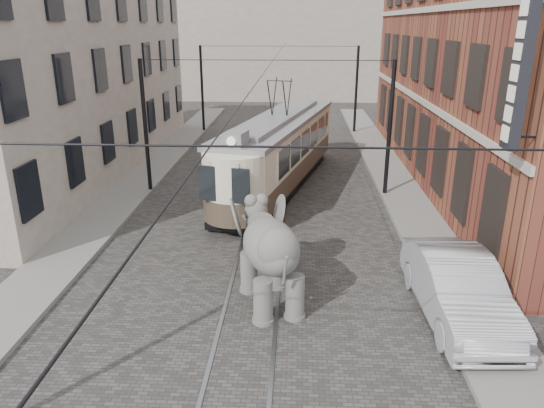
{
  "coord_description": "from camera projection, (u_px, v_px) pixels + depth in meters",
  "views": [
    {
      "loc": [
        1.22,
        -16.27,
        7.42
      ],
      "look_at": [
        0.44,
        -1.31,
        2.1
      ],
      "focal_mm": 33.72,
      "sensor_mm": 36.0,
      "label": 1
    }
  ],
  "objects": [
    {
      "name": "tram",
      "position": [
        279.0,
        135.0,
        23.71
      ],
      "size": [
        5.57,
        12.93,
        5.03
      ],
      "primitive_type": null,
      "rotation": [
        0.0,
        0.0,
        -0.24
      ],
      "color": "beige",
      "rests_on": "ground"
    },
    {
      "name": "parked_car",
      "position": [
        458.0,
        288.0,
        13.38
      ],
      "size": [
        2.09,
        5.28,
        1.71
      ],
      "primitive_type": "imported",
      "rotation": [
        0.0,
        0.0,
        0.05
      ],
      "color": "#A1A1A5",
      "rests_on": "ground"
    },
    {
      "name": "catenary",
      "position": [
        265.0,
        134.0,
        21.56
      ],
      "size": [
        11.0,
        30.2,
        6.0
      ],
      "primitive_type": null,
      "color": "black",
      "rests_on": "ground"
    },
    {
      "name": "stucco_building",
      "position": [
        61.0,
        73.0,
        26.13
      ],
      "size": [
        7.0,
        24.0,
        10.0
      ],
      "primitive_type": "cube",
      "color": "gray",
      "rests_on": "ground"
    },
    {
      "name": "elephant",
      "position": [
        271.0,
        260.0,
        13.87
      ],
      "size": [
        3.65,
        4.95,
        2.7
      ],
      "primitive_type": null,
      "rotation": [
        0.0,
        0.0,
        0.31
      ],
      "color": "#63605B",
      "rests_on": "ground"
    },
    {
      "name": "sidewalk_right",
      "position": [
        435.0,
        250.0,
        17.53
      ],
      "size": [
        2.0,
        60.0,
        0.15
      ],
      "primitive_type": "cube",
      "color": "slate",
      "rests_on": "ground"
    },
    {
      "name": "ground",
      "position": [
        261.0,
        248.0,
        17.85
      ],
      "size": [
        120.0,
        120.0,
        0.0
      ],
      "primitive_type": "plane",
      "color": "#454340"
    },
    {
      "name": "distant_block",
      "position": [
        288.0,
        27.0,
        53.16
      ],
      "size": [
        28.0,
        10.0,
        14.0
      ],
      "primitive_type": "cube",
      "color": "gray",
      "rests_on": "ground"
    },
    {
      "name": "sidewalk_left",
      "position": [
        79.0,
        242.0,
        18.14
      ],
      "size": [
        2.0,
        60.0,
        0.15
      ],
      "primitive_type": "cube",
      "color": "slate",
      "rests_on": "ground"
    },
    {
      "name": "brick_building",
      "position": [
        509.0,
        55.0,
        23.78
      ],
      "size": [
        8.0,
        26.0,
        12.0
      ],
      "primitive_type": "cube",
      "color": "maroon",
      "rests_on": "ground"
    },
    {
      "name": "tram_rails",
      "position": [
        261.0,
        248.0,
        17.85
      ],
      "size": [
        1.54,
        80.0,
        0.02
      ],
      "primitive_type": null,
      "color": "slate",
      "rests_on": "ground"
    }
  ]
}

